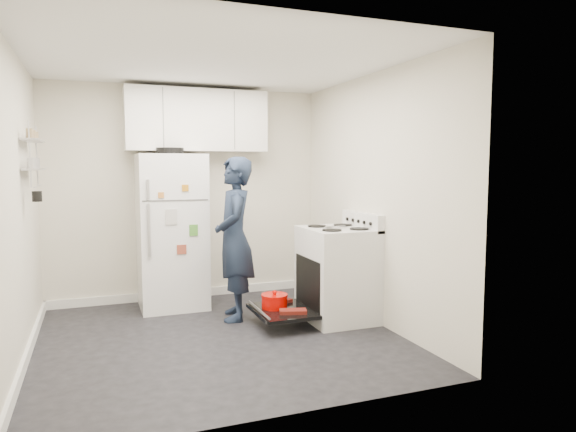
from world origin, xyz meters
name	(u,v)px	position (x,y,z in m)	size (l,w,h in m)	color
room	(214,207)	(-0.03, 0.03, 1.21)	(3.21, 3.21, 2.51)	black
electric_range	(336,275)	(1.26, 0.15, 0.47)	(0.66, 0.76, 1.10)	silver
open_oven_door	(279,307)	(0.66, 0.18, 0.18)	(0.55, 0.70, 0.21)	black
refrigerator	(172,231)	(-0.24, 1.25, 0.86)	(0.72, 0.74, 1.78)	white
upper_cabinets	(197,121)	(0.10, 1.43, 2.10)	(1.60, 0.33, 0.70)	silver
wall_shelf_rack	(34,155)	(-1.52, 0.49, 1.68)	(0.14, 0.60, 0.61)	#B2B2B7
person	(234,239)	(0.30, 0.56, 0.84)	(0.61, 0.40, 1.67)	#182235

